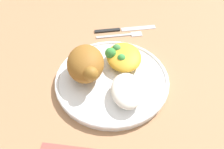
{
  "coord_description": "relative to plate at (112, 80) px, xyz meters",
  "views": [
    {
      "loc": [
        0.39,
        -0.03,
        0.46
      ],
      "look_at": [
        0.0,
        0.0,
        0.03
      ],
      "focal_mm": 38.22,
      "sensor_mm": 36.0,
      "label": 1
    }
  ],
  "objects": [
    {
      "name": "knife",
      "position": [
        -0.21,
        0.04,
        -0.01
      ],
      "size": [
        0.03,
        0.19,
        0.01
      ],
      "color": "black",
      "rests_on": "ground_plane"
    },
    {
      "name": "roasted_chicken",
      "position": [
        -0.02,
        -0.06,
        0.04
      ],
      "size": [
        0.12,
        0.09,
        0.07
      ],
      "color": "#8F5B22",
      "rests_on": "plate"
    },
    {
      "name": "mac_cheese_with_broccoli",
      "position": [
        -0.06,
        0.03,
        0.03
      ],
      "size": [
        0.11,
        0.09,
        0.04
      ],
      "color": "gold",
      "rests_on": "plate"
    },
    {
      "name": "plate",
      "position": [
        0.0,
        0.0,
        0.0
      ],
      "size": [
        0.28,
        0.28,
        0.02
      ],
      "color": "white",
      "rests_on": "ground_plane"
    },
    {
      "name": "fork",
      "position": [
        -0.19,
        0.04,
        -0.01
      ],
      "size": [
        0.03,
        0.14,
        0.01
      ],
      "color": "#B2B2B7",
      "rests_on": "ground_plane"
    },
    {
      "name": "rice_pile",
      "position": [
        0.06,
        0.03,
        0.03
      ],
      "size": [
        0.1,
        0.07,
        0.03
      ],
      "primitive_type": "ellipsoid",
      "color": "white",
      "rests_on": "plate"
    },
    {
      "name": "ground_plane",
      "position": [
        0.0,
        0.0,
        -0.01
      ],
      "size": [
        2.0,
        2.0,
        0.0
      ],
      "primitive_type": "plane",
      "color": "#A37551"
    }
  ]
}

